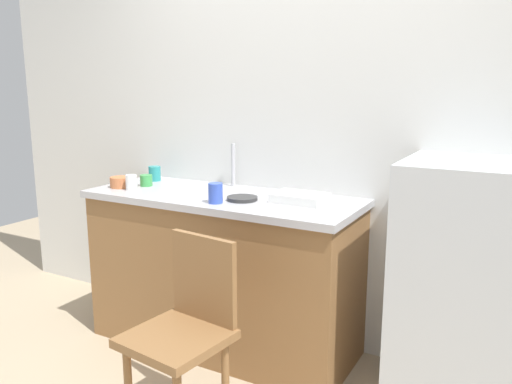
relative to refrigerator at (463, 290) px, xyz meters
name	(u,v)px	position (x,y,z in m)	size (l,w,h in m)	color
back_wall	(310,125)	(-0.94, 0.34, 0.71)	(4.80, 0.10, 2.64)	silver
cabinet_base	(223,274)	(-1.33, -0.01, -0.16)	(1.57, 0.60, 0.89)	olive
countertop	(222,198)	(-1.33, -0.01, 0.30)	(1.61, 0.64, 0.04)	#B7B7BC
faucet	(233,165)	(-1.40, 0.24, 0.45)	(0.02, 0.02, 0.27)	#B7B7BC
refrigerator	(463,290)	(0.00, 0.00, 0.00)	(0.59, 0.59, 1.22)	silver
chair	(186,327)	(-1.04, -0.76, -0.11)	(0.45, 0.45, 0.89)	olive
dish_tray	(300,198)	(-0.85, 0.03, 0.35)	(0.28, 0.20, 0.05)	white
terracotta_bowl	(121,182)	(-1.99, -0.12, 0.35)	(0.13, 0.13, 0.07)	#C67042
hotplate	(242,198)	(-1.15, -0.08, 0.33)	(0.17, 0.17, 0.02)	#2D2D2D
cup_teal	(155,174)	(-1.96, 0.15, 0.37)	(0.08, 0.08, 0.10)	teal
cup_blue	(216,193)	(-1.24, -0.20, 0.37)	(0.08, 0.08, 0.11)	blue
cup_white	(131,182)	(-1.88, -0.16, 0.37)	(0.07, 0.07, 0.09)	white
cup_green	(146,180)	(-1.88, -0.01, 0.36)	(0.08, 0.08, 0.07)	green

